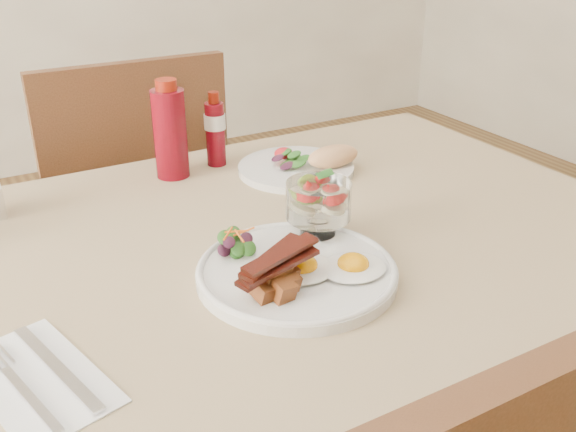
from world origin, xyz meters
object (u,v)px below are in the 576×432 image
at_px(main_plate, 297,273).
at_px(fruit_cup, 318,201).
at_px(ketchup_bottle, 170,132).
at_px(hot_sauce_bottle, 215,130).
at_px(table, 249,297).
at_px(second_plate, 305,165).
at_px(chair_far, 132,217).

xyz_separation_m(main_plate, fruit_cup, (0.08, 0.07, 0.06)).
distance_m(ketchup_bottle, hot_sauce_bottle, 0.10).
xyz_separation_m(table, hot_sauce_bottle, (0.10, 0.35, 0.16)).
bearing_deg(table, ketchup_bottle, 89.23).
relative_size(table, ketchup_bottle, 7.12).
relative_size(fruit_cup, second_plate, 0.43).
xyz_separation_m(chair_far, main_plate, (0.02, -0.78, 0.24)).
bearing_deg(main_plate, second_plate, 57.54).
bearing_deg(second_plate, fruit_cup, -116.98).
distance_m(chair_far, ketchup_bottle, 0.46).
bearing_deg(hot_sauce_bottle, ketchup_bottle, -171.85).
relative_size(chair_far, ketchup_bottle, 4.98).
xyz_separation_m(table, second_plate, (0.23, 0.22, 0.10)).
distance_m(chair_far, hot_sauce_bottle, 0.45).
relative_size(second_plate, ketchup_bottle, 1.24).
height_order(chair_far, main_plate, chair_far).
bearing_deg(ketchup_bottle, hot_sauce_bottle, 8.15).
relative_size(table, main_plate, 4.75).
height_order(table, fruit_cup, fruit_cup).
bearing_deg(main_plate, ketchup_bottle, 92.09).
relative_size(fruit_cup, ketchup_bottle, 0.53).
distance_m(second_plate, ketchup_bottle, 0.26).
xyz_separation_m(table, main_plate, (0.02, -0.11, 0.10)).
bearing_deg(main_plate, hot_sauce_bottle, 79.98).
distance_m(table, fruit_cup, 0.19).
height_order(main_plate, ketchup_bottle, ketchup_bottle).
xyz_separation_m(main_plate, second_plate, (0.21, 0.34, 0.01)).
bearing_deg(second_plate, table, -136.38).
xyz_separation_m(chair_far, ketchup_bottle, (0.00, -0.33, 0.31)).
distance_m(main_plate, hot_sauce_bottle, 0.47).
height_order(chair_far, fruit_cup, chair_far).
distance_m(table, hot_sauce_bottle, 0.39).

